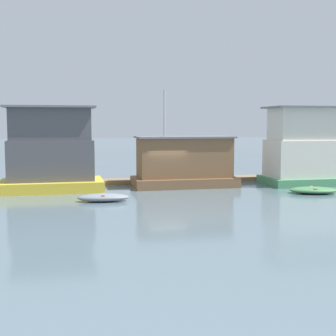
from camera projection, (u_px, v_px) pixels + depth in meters
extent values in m
plane|color=slate|center=(165.00, 188.00, 30.83)|extent=(200.00, 200.00, 0.00)
cube|color=#846B4C|center=(157.00, 180.00, 33.47)|extent=(33.80, 1.56, 0.30)
cube|color=gold|center=(52.00, 185.00, 29.53)|extent=(6.32, 3.74, 0.66)
cube|color=#4C4C51|center=(51.00, 160.00, 29.38)|extent=(5.23, 2.64, 2.52)
cube|color=#4C4C51|center=(51.00, 124.00, 29.16)|extent=(4.92, 2.33, 2.01)
cube|color=slate|center=(50.00, 107.00, 29.06)|extent=(5.53, 2.94, 0.12)
cube|color=brown|center=(184.00, 182.00, 31.48)|extent=(6.90, 3.24, 0.63)
cube|color=brown|center=(184.00, 158.00, 31.32)|extent=(6.14, 2.48, 2.62)
cube|color=slate|center=(184.00, 137.00, 31.19)|extent=(6.44, 2.78, 0.12)
cylinder|color=#B2B2B7|center=(164.00, 113.00, 30.74)|extent=(0.12, 0.12, 3.04)
cube|color=#4C9360|center=(314.00, 180.00, 32.70)|extent=(7.12, 3.55, 0.54)
cube|color=silver|center=(315.00, 158.00, 32.55)|extent=(6.53, 2.96, 2.54)
cube|color=silver|center=(316.00, 124.00, 32.32)|extent=(6.12, 2.55, 2.18)
cube|color=slate|center=(316.00, 108.00, 32.21)|extent=(6.83, 3.26, 0.12)
ellipsoid|color=gray|center=(103.00, 197.00, 25.42)|extent=(2.91, 1.43, 0.43)
cube|color=#997F60|center=(103.00, 195.00, 25.40)|extent=(0.26, 0.98, 0.08)
ellipsoid|color=#47844C|center=(313.00, 190.00, 28.28)|extent=(3.16, 2.23, 0.40)
cube|color=#997F60|center=(313.00, 188.00, 28.26)|extent=(0.50, 1.25, 0.08)
cylinder|color=#846B4C|center=(203.00, 171.00, 33.06)|extent=(0.22, 0.22, 1.78)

